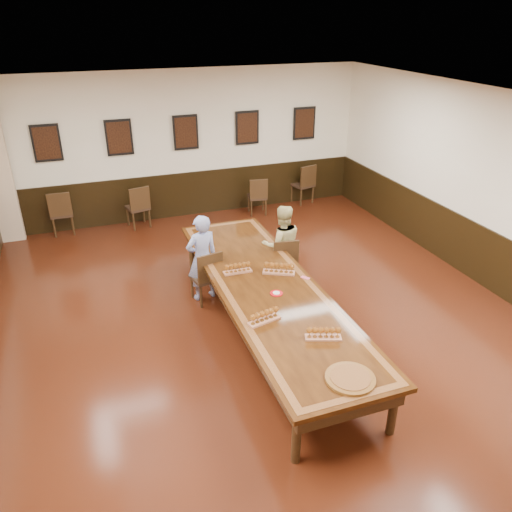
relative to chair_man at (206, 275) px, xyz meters
name	(u,v)px	position (x,y,z in m)	size (l,w,h in m)	color
floor	(267,331)	(0.62, -1.16, -0.46)	(8.00, 10.00, 0.02)	black
ceiling	(270,108)	(0.62, -1.16, 2.76)	(8.00, 10.00, 0.02)	white
wall_back	(186,145)	(0.62, 3.85, 1.15)	(8.00, 0.02, 3.20)	#EEE4C7
wall_right	(504,197)	(4.63, -1.16, 1.15)	(0.02, 10.00, 3.20)	#EEE4C7
chair_man	(206,275)	(0.00, 0.00, 0.00)	(0.42, 0.46, 0.91)	#2F1F15
chair_woman	(283,261)	(1.36, 0.05, 0.00)	(0.42, 0.46, 0.90)	#2F1F15
spare_chair_a	(61,212)	(-2.14, 3.67, 0.02)	(0.45, 0.49, 0.95)	#2F1F15
spare_chair_b	(138,206)	(-0.59, 3.50, 0.02)	(0.44, 0.48, 0.94)	#2F1F15
spare_chair_c	(257,195)	(2.11, 3.35, -0.02)	(0.41, 0.44, 0.87)	#2F1F15
spare_chair_d	(303,183)	(3.40, 3.68, 0.03)	(0.45, 0.49, 0.96)	#2F1F15
person_man	(202,258)	(-0.02, 0.09, 0.27)	(0.53, 0.35, 1.45)	#4557AE
person_woman	(282,245)	(1.37, 0.14, 0.25)	(0.70, 0.55, 1.41)	#CEC381
pink_phone	(305,278)	(1.22, -1.11, 0.30)	(0.06, 0.13, 0.01)	#D74762
wainscoting	(268,302)	(0.62, -1.16, 0.05)	(8.00, 10.00, 1.00)	black
conference_table	(268,295)	(0.62, -1.16, 0.16)	(1.40, 5.00, 0.76)	black
posters	(186,132)	(0.62, 3.78, 1.45)	(6.14, 0.04, 0.74)	black
flight_a	(238,268)	(0.35, -0.61, 0.37)	(0.43, 0.14, 0.16)	#9C5E41
flight_b	(279,269)	(0.91, -0.85, 0.38)	(0.49, 0.35, 0.18)	#9C5E41
flight_c	(264,317)	(0.26, -1.96, 0.37)	(0.46, 0.23, 0.16)	#9C5E41
flight_d	(324,334)	(0.79, -2.54, 0.37)	(0.45, 0.27, 0.16)	#9C5E41
red_plate_grp	(276,293)	(0.66, -1.39, 0.31)	(0.18, 0.18, 0.02)	red
carved_platter	(350,378)	(0.72, -3.30, 0.32)	(0.62, 0.62, 0.04)	#573111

